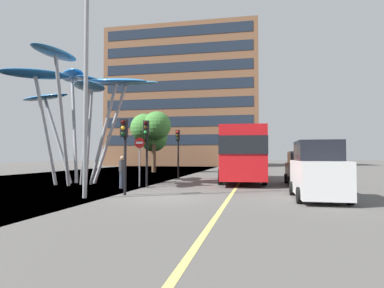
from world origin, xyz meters
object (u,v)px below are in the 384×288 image
at_px(traffic_light_kerb_far, 146,139).
at_px(leaf_sculpture, 83,86).
at_px(car_parked_mid, 303,169).
at_px(traffic_light_island_mid, 178,144).
at_px(red_bus, 241,152).
at_px(traffic_light_kerb_near, 124,140).
at_px(pedestrian, 122,172).
at_px(street_lamp, 94,63).
at_px(no_entry_sign, 140,154).
at_px(car_parked_near, 318,172).

bearing_deg(traffic_light_kerb_far, leaf_sculpture, 164.85).
relative_size(leaf_sculpture, car_parked_mid, 2.40).
xyz_separation_m(traffic_light_kerb_far, traffic_light_island_mid, (0.26, 6.40, -0.03)).
relative_size(red_bus, leaf_sculpture, 1.07).
xyz_separation_m(traffic_light_kerb_near, pedestrian, (-1.36, 2.99, -1.56)).
bearing_deg(traffic_light_kerb_far, pedestrian, -139.13).
bearing_deg(street_lamp, traffic_light_kerb_near, 53.61).
distance_m(traffic_light_kerb_near, car_parked_mid, 11.05).
xyz_separation_m(street_lamp, pedestrian, (-0.49, 4.17, -4.72)).
bearing_deg(pedestrian, no_entry_sign, 61.39).
height_order(traffic_light_kerb_far, car_parked_mid, traffic_light_kerb_far).
bearing_deg(traffic_light_kerb_far, traffic_light_kerb_near, -85.24).
relative_size(traffic_light_kerb_far, car_parked_near, 0.85).
height_order(traffic_light_kerb_far, no_entry_sign, traffic_light_kerb_far).
relative_size(leaf_sculpture, no_entry_sign, 3.50).
bearing_deg(car_parked_mid, pedestrian, -157.81).
xyz_separation_m(car_parked_near, no_entry_sign, (-8.89, 3.83, 0.75)).
bearing_deg(car_parked_mid, car_parked_near, -92.70).
xyz_separation_m(traffic_light_island_mid, car_parked_mid, (8.50, -3.31, -1.71)).
xyz_separation_m(traffic_light_kerb_far, car_parked_near, (8.44, -3.66, -1.59)).
height_order(traffic_light_kerb_far, car_parked_near, traffic_light_kerb_far).
relative_size(car_parked_mid, street_lamp, 0.45).
distance_m(traffic_light_kerb_near, traffic_light_kerb_far, 3.91).
relative_size(street_lamp, no_entry_sign, 3.22).
distance_m(red_bus, traffic_light_kerb_far, 7.21).
xyz_separation_m(traffic_light_kerb_near, traffic_light_island_mid, (-0.06, 10.29, 0.21)).
bearing_deg(traffic_light_island_mid, street_lamp, -94.03).
distance_m(traffic_light_island_mid, car_parked_mid, 9.28).
height_order(red_bus, traffic_light_kerb_near, red_bus).
bearing_deg(leaf_sculpture, no_entry_sign, -14.51).
xyz_separation_m(leaf_sculpture, traffic_light_island_mid, (4.88, 5.15, -3.42)).
bearing_deg(pedestrian, car_parked_mid, 22.19).
relative_size(traffic_light_island_mid, car_parked_mid, 0.90).
height_order(leaf_sculpture, traffic_light_kerb_far, leaf_sculpture).
bearing_deg(car_parked_mid, leaf_sculpture, -172.15).
bearing_deg(car_parked_near, car_parked_mid, 87.30).
height_order(leaf_sculpture, car_parked_mid, leaf_sculpture).
height_order(car_parked_near, pedestrian, car_parked_near).
relative_size(red_bus, traffic_light_island_mid, 2.84).
distance_m(leaf_sculpture, no_entry_sign, 6.04).
xyz_separation_m(traffic_light_island_mid, street_lamp, (-0.81, -11.47, 2.94)).
height_order(leaf_sculpture, car_parked_near, leaf_sculpture).
distance_m(traffic_light_kerb_near, pedestrian, 3.64).
bearing_deg(leaf_sculpture, pedestrian, -30.97).
bearing_deg(traffic_light_kerb_near, car_parked_mid, 39.64).
height_order(street_lamp, pedestrian, street_lamp).
distance_m(car_parked_near, car_parked_mid, 6.76).
distance_m(red_bus, street_lamp, 12.17).
bearing_deg(traffic_light_island_mid, pedestrian, -100.10).
bearing_deg(traffic_light_kerb_near, street_lamp, -126.39).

